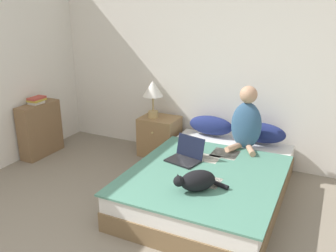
{
  "coord_description": "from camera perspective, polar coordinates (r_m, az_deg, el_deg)",
  "views": [
    {
      "loc": [
        1.59,
        -1.4,
        2.04
      ],
      "look_at": [
        -0.06,
        2.01,
        0.74
      ],
      "focal_mm": 38.0,
      "sensor_mm": 36.0,
      "label": 1
    }
  ],
  "objects": [
    {
      "name": "person_sitting",
      "position": [
        4.31,
        12.46,
        0.7
      ],
      "size": [
        0.37,
        0.36,
        0.76
      ],
      "color": "#33567A",
      "rests_on": "bed"
    },
    {
      "name": "wall_back",
      "position": [
        4.81,
        6.24,
        9.66
      ],
      "size": [
        5.44,
        0.05,
        2.55
      ],
      "color": "silver",
      "rests_on": "ground_plane"
    },
    {
      "name": "pillow_far",
      "position": [
        4.6,
        14.77,
        -1.07
      ],
      "size": [
        0.6,
        0.22,
        0.26
      ],
      "color": "navy",
      "rests_on": "bed"
    },
    {
      "name": "cat_tabby",
      "position": [
        3.35,
        4.65,
        -8.74
      ],
      "size": [
        0.45,
        0.39,
        0.2
      ],
      "rotation": [
        0.0,
        0.0,
        -2.39
      ],
      "color": "black",
      "rests_on": "bed"
    },
    {
      "name": "bed",
      "position": [
        3.97,
        6.85,
        -8.93
      ],
      "size": [
        1.53,
        2.12,
        0.39
      ],
      "color": "brown",
      "rests_on": "ground_plane"
    },
    {
      "name": "pillow_near",
      "position": [
        4.75,
        6.88,
        0.1
      ],
      "size": [
        0.6,
        0.22,
        0.26
      ],
      "color": "navy",
      "rests_on": "bed"
    },
    {
      "name": "bookshelf",
      "position": [
        5.31,
        -19.8,
        -0.52
      ],
      "size": [
        0.22,
        0.64,
        0.75
      ],
      "color": "brown",
      "rests_on": "ground_plane"
    },
    {
      "name": "nightstand",
      "position": [
        5.04,
        -1.36,
        -1.62
      ],
      "size": [
        0.52,
        0.44,
        0.55
      ],
      "color": "#937047",
      "rests_on": "ground_plane"
    },
    {
      "name": "laptop_open",
      "position": [
        3.97,
        2.81,
        -4.8
      ],
      "size": [
        0.41,
        0.37,
        0.26
      ],
      "rotation": [
        0.0,
        0.0,
        -0.23
      ],
      "color": "black",
      "rests_on": "bed"
    },
    {
      "name": "table_lamp",
      "position": [
        4.86,
        -2.45,
        5.61
      ],
      "size": [
        0.28,
        0.28,
        0.52
      ],
      "color": "tan",
      "rests_on": "nightstand"
    },
    {
      "name": "book_stack_top",
      "position": [
        5.19,
        -20.34,
        3.91
      ],
      "size": [
        0.18,
        0.24,
        0.09
      ],
      "color": "beige",
      "rests_on": "bookshelf"
    }
  ]
}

